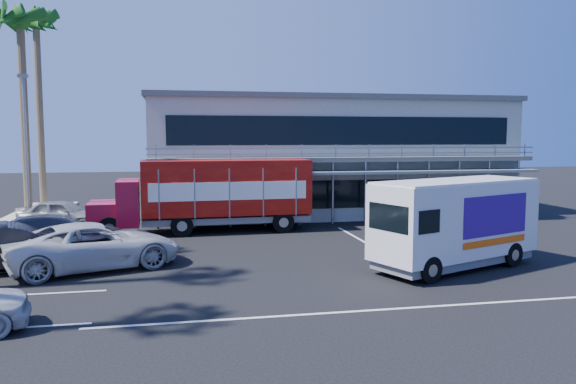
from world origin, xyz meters
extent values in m
plane|color=black|center=(0.00, 0.00, 0.00)|extent=(120.00, 120.00, 0.00)
cube|color=gray|center=(3.00, 15.00, 3.50)|extent=(22.00, 10.00, 7.00)
cube|color=#515454|center=(3.00, 15.00, 7.15)|extent=(22.40, 10.40, 0.30)
cube|color=#515454|center=(3.00, 9.40, 3.60)|extent=(22.00, 1.20, 0.25)
cube|color=gray|center=(3.00, 8.85, 4.10)|extent=(22.00, 0.08, 0.90)
cube|color=slate|center=(3.00, 9.10, 2.90)|extent=(22.00, 1.80, 0.15)
cube|color=black|center=(3.00, 9.98, 1.60)|extent=(20.00, 0.06, 1.60)
cube|color=black|center=(3.00, 9.98, 5.20)|extent=(20.00, 0.06, 1.60)
cylinder|color=brown|center=(-14.70, 13.00, 5.50)|extent=(0.44, 0.44, 11.00)
sphere|color=#154513|center=(-14.70, 13.00, 11.20)|extent=(1.10, 1.10, 1.10)
cylinder|color=brown|center=(-15.10, 18.50, 6.00)|extent=(0.44, 0.44, 12.00)
sphere|color=#154513|center=(-15.10, 18.50, 12.20)|extent=(1.10, 1.10, 1.10)
cylinder|color=gray|center=(-14.20, 11.00, 4.00)|extent=(0.14, 0.14, 8.00)
cube|color=gray|center=(-14.20, 11.00, 8.00)|extent=(0.50, 0.25, 0.18)
cube|color=#A30D26|center=(-10.00, 7.87, 1.05)|extent=(1.55, 2.42, 1.26)
cube|color=#A30D26|center=(-8.84, 7.91, 1.63)|extent=(1.14, 2.67, 2.21)
cube|color=black|center=(-8.84, 7.91, 2.26)|extent=(0.13, 2.24, 0.74)
cube|color=#AC180A|center=(-4.00, 8.07, 2.32)|extent=(8.51, 2.91, 2.74)
cube|color=slate|center=(-4.00, 8.07, 0.68)|extent=(8.50, 2.52, 0.32)
cube|color=white|center=(-3.96, 6.75, 2.21)|extent=(7.75, 0.29, 0.90)
cube|color=white|center=(-4.04, 9.40, 2.21)|extent=(7.75, 0.29, 0.90)
cylinder|color=black|center=(-9.65, 6.73, 0.55)|extent=(1.10, 0.32, 1.10)
cylinder|color=black|center=(-9.72, 9.04, 0.55)|extent=(1.10, 0.32, 1.10)
cylinder|color=black|center=(-6.28, 6.84, 0.55)|extent=(1.10, 0.32, 1.10)
cylinder|color=black|center=(-6.35, 9.15, 0.55)|extent=(1.10, 0.32, 1.10)
cylinder|color=black|center=(-1.22, 7.00, 0.55)|extent=(1.10, 0.32, 1.10)
cylinder|color=black|center=(-1.30, 9.32, 0.55)|extent=(1.10, 0.32, 1.10)
cube|color=silver|center=(3.57, -1.76, 1.87)|extent=(7.10, 4.65, 2.69)
cube|color=slate|center=(3.57, -1.76, 0.38)|extent=(6.77, 4.33, 0.34)
cube|color=black|center=(0.46, -3.00, 2.16)|extent=(0.76, 1.78, 0.91)
cube|color=silver|center=(3.57, -1.76, 3.25)|extent=(6.96, 4.55, 0.08)
cube|color=#350D77|center=(4.72, -2.56, 2.07)|extent=(3.22, 1.32, 1.44)
cube|color=#350D77|center=(3.85, -0.39, 2.07)|extent=(3.22, 1.32, 1.44)
cube|color=#F2590C|center=(4.72, -2.56, 1.11)|extent=(3.22, 1.31, 0.24)
cylinder|color=black|center=(1.72, -3.60, 0.46)|extent=(0.96, 0.60, 0.92)
cylinder|color=black|center=(0.96, -1.71, 0.46)|extent=(0.96, 0.60, 0.92)
cylinder|color=black|center=(5.82, -1.95, 0.46)|extent=(0.96, 0.60, 0.92)
cylinder|color=black|center=(5.06, -0.06, 0.46)|extent=(0.96, 0.60, 0.92)
imported|color=black|center=(-12.46, 1.20, 0.86)|extent=(5.52, 3.19, 1.72)
imported|color=#BDBDBF|center=(-9.50, 0.80, 0.86)|extent=(6.80, 4.81, 1.72)
imported|color=#313441|center=(-11.43, 4.00, 0.82)|extent=(6.06, 3.83, 1.64)
imported|color=gray|center=(-12.50, 10.80, 0.78)|extent=(4.86, 2.88, 1.55)
camera|label=1|loc=(-6.50, -20.61, 4.88)|focal=35.00mm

